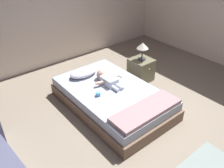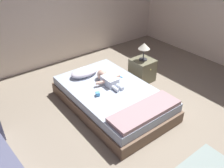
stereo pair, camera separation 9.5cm
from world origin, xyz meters
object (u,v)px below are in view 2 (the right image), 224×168
object	(u,v)px
toothbrush	(120,76)
baby	(107,79)
nightstand	(142,70)
bed	(112,98)
toy_block	(98,94)
lamp	(144,47)
pillow	(85,72)

from	to	relation	value
toothbrush	baby	bearing A→B (deg)	-175.61
nightstand	bed	bearing A→B (deg)	-162.31
bed	baby	distance (m)	0.35
baby	toy_block	bearing A→B (deg)	-147.19
lamp	toy_block	bearing A→B (deg)	-165.55
baby	toy_block	distance (m)	0.44
baby	lamp	bearing A→B (deg)	6.27
bed	nightstand	size ratio (longest dim) A/B	4.48
lamp	baby	bearing A→B (deg)	-173.73
baby	toy_block	world-z (taller)	baby
bed	lamp	bearing A→B (deg)	17.69
pillow	toothbrush	bearing A→B (deg)	-42.16
bed	toy_block	distance (m)	0.37
toothbrush	lamp	distance (m)	0.77
bed	toothbrush	world-z (taller)	toothbrush
toothbrush	lamp	size ratio (longest dim) A/B	0.36
toothbrush	nightstand	distance (m)	0.69
pillow	lamp	size ratio (longest dim) A/B	1.54
toy_block	nightstand	bearing A→B (deg)	14.44
nightstand	baby	bearing A→B (deg)	-173.73
bed	pillow	xyz separation A→B (m)	(-0.12, 0.68, 0.25)
pillow	nightstand	bearing A→B (deg)	-16.96
nightstand	toy_block	bearing A→B (deg)	-165.56
toothbrush	nightstand	size ratio (longest dim) A/B	0.27
bed	baby	world-z (taller)	baby
lamp	toy_block	world-z (taller)	lamp
bed	toothbrush	size ratio (longest dim) A/B	16.38
toy_block	toothbrush	bearing A→B (deg)	21.39
nightstand	toy_block	xyz separation A→B (m)	(-1.34, -0.34, 0.15)
pillow	lamp	bearing A→B (deg)	-16.96
toothbrush	toy_block	distance (m)	0.72
pillow	toothbrush	distance (m)	0.65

